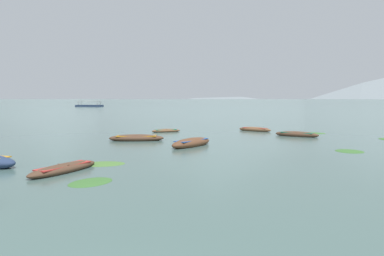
% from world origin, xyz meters
% --- Properties ---
extents(ground_plane, '(6000.00, 6000.00, 0.00)m').
position_xyz_m(ground_plane, '(0.00, 1500.00, 0.00)').
color(ground_plane, '#425B56').
extents(mountain_1, '(697.10, 697.10, 276.87)m').
position_xyz_m(mountain_1, '(-471.74, 1481.94, 138.44)').
color(mountain_1, slate).
rests_on(mountain_1, ground).
extents(mountain_2, '(1376.80, 1376.80, 469.48)m').
position_xyz_m(mountain_2, '(201.87, 1667.57, 234.74)').
color(mountain_2, slate).
rests_on(mountain_2, ground).
extents(mountain_3, '(1303.37, 1303.37, 326.60)m').
position_xyz_m(mountain_3, '(859.43, 1435.35, 163.30)').
color(mountain_3, slate).
rests_on(mountain_3, ground).
extents(rowboat_0, '(3.00, 4.05, 0.51)m').
position_xyz_m(rowboat_0, '(-3.77, 12.42, 0.16)').
color(rowboat_0, '#4C3323').
rests_on(rowboat_0, ground).
extents(rowboat_1, '(3.19, 1.69, 0.41)m').
position_xyz_m(rowboat_1, '(0.96, 32.23, 0.13)').
color(rowboat_1, brown).
rests_on(rowboat_1, ground).
extents(rowboat_2, '(3.89, 3.08, 0.59)m').
position_xyz_m(rowboat_2, '(13.22, 27.22, 0.18)').
color(rowboat_2, '#4C3323').
rests_on(rowboat_2, ground).
extents(rowboat_3, '(3.80, 4.19, 0.76)m').
position_xyz_m(rowboat_3, '(2.99, 21.21, 0.24)').
color(rowboat_3, brown).
rests_on(rowboat_3, ground).
extents(rowboat_5, '(3.49, 3.10, 0.55)m').
position_xyz_m(rowboat_5, '(10.56, 32.67, 0.17)').
color(rowboat_5, brown).
rests_on(rowboat_5, ground).
extents(rowboat_7, '(4.60, 1.43, 0.65)m').
position_xyz_m(rowboat_7, '(-1.43, 24.92, 0.20)').
color(rowboat_7, '#4C3323').
rests_on(rowboat_7, ground).
extents(ferry_0, '(11.29, 6.15, 2.54)m').
position_xyz_m(ferry_0, '(-31.20, 139.84, 0.45)').
color(ferry_0, navy).
rests_on(ferry_0, ground).
extents(weed_patch_0, '(3.19, 2.36, 0.14)m').
position_xyz_m(weed_patch_0, '(15.71, 30.00, 0.00)').
color(weed_patch_0, '#38662D').
rests_on(weed_patch_0, ground).
extents(weed_patch_1, '(2.56, 1.69, 0.14)m').
position_xyz_m(weed_patch_1, '(-2.30, 14.35, 0.00)').
color(weed_patch_1, '#477033').
rests_on(weed_patch_1, ground).
extents(weed_patch_3, '(2.32, 2.37, 0.14)m').
position_xyz_m(weed_patch_3, '(13.46, 17.94, 0.00)').
color(weed_patch_3, '#38662D').
rests_on(weed_patch_3, ground).
extents(weed_patch_4, '(2.44, 2.51, 0.14)m').
position_xyz_m(weed_patch_4, '(-1.98, 10.17, 0.00)').
color(weed_patch_4, '#38662D').
rests_on(weed_patch_4, ground).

